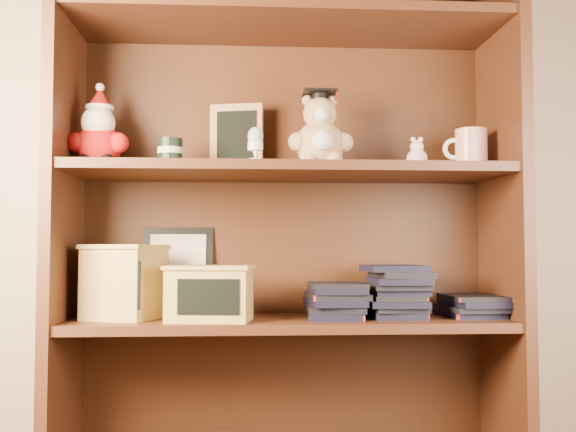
# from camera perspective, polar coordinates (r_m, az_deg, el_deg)

# --- Properties ---
(bookcase) EXTENTS (1.20, 0.35, 1.60)m
(bookcase) POSITION_cam_1_polar(r_m,az_deg,el_deg) (1.84, -0.18, -1.37)
(bookcase) COLOR #482514
(bookcase) RESTS_ON ground
(shelf_lower) EXTENTS (1.14, 0.33, 0.02)m
(shelf_lower) POSITION_cam_1_polar(r_m,az_deg,el_deg) (1.80, -0.00, -9.03)
(shelf_lower) COLOR #482514
(shelf_lower) RESTS_ON ground
(shelf_upper) EXTENTS (1.14, 0.33, 0.02)m
(shelf_upper) POSITION_cam_1_polar(r_m,az_deg,el_deg) (1.80, -0.00, 3.74)
(shelf_upper) COLOR #482514
(shelf_upper) RESTS_ON ground
(santa_plush) EXTENTS (0.16, 0.12, 0.23)m
(santa_plush) POSITION_cam_1_polar(r_m,az_deg,el_deg) (1.84, -15.73, 6.68)
(santa_plush) COLOR #A50F0F
(santa_plush) RESTS_ON shelf_upper
(teachers_tin) EXTENTS (0.07, 0.07, 0.07)m
(teachers_tin) POSITION_cam_1_polar(r_m,az_deg,el_deg) (1.81, -9.95, 5.34)
(teachers_tin) COLOR black
(teachers_tin) RESTS_ON shelf_upper
(chalkboard_plaque) EXTENTS (0.15, 0.10, 0.19)m
(chalkboard_plaque) POSITION_cam_1_polar(r_m,az_deg,el_deg) (1.93, -4.38, 6.49)
(chalkboard_plaque) COLOR #9E7547
(chalkboard_plaque) RESTS_ON shelf_upper
(egg_cup) EXTENTS (0.04, 0.04, 0.09)m
(egg_cup) POSITION_cam_1_polar(r_m,az_deg,el_deg) (1.73, -2.78, 6.13)
(egg_cup) COLOR white
(egg_cup) RESTS_ON shelf_upper
(grad_teddy_bear) EXTENTS (0.17, 0.15, 0.21)m
(grad_teddy_bear) POSITION_cam_1_polar(r_m,az_deg,el_deg) (1.81, 2.74, 6.66)
(grad_teddy_bear) COLOR tan
(grad_teddy_bear) RESTS_ON shelf_upper
(pink_figurine) EXTENTS (0.06, 0.06, 0.09)m
(pink_figurine) POSITION_cam_1_polar(r_m,az_deg,el_deg) (1.86, 10.86, 5.00)
(pink_figurine) COLOR beige
(pink_figurine) RESTS_ON shelf_upper
(teacher_mug) EXTENTS (0.12, 0.09, 0.11)m
(teacher_mug) POSITION_cam_1_polar(r_m,az_deg,el_deg) (1.91, 15.17, 5.48)
(teacher_mug) COLOR silver
(teacher_mug) RESTS_ON shelf_upper
(certificate_frame) EXTENTS (0.20, 0.05, 0.24)m
(certificate_frame) POSITION_cam_1_polar(r_m,az_deg,el_deg) (1.93, -9.30, -4.57)
(certificate_frame) COLOR black
(certificate_frame) RESTS_ON shelf_lower
(treats_box) EXTENTS (0.23, 0.23, 0.19)m
(treats_box) POSITION_cam_1_polar(r_m,az_deg,el_deg) (1.81, -13.66, -5.40)
(treats_box) COLOR tan
(treats_box) RESTS_ON shelf_lower
(pencils_box) EXTENTS (0.23, 0.18, 0.14)m
(pencils_box) POSITION_cam_1_polar(r_m,az_deg,el_deg) (1.72, -6.63, -6.47)
(pencils_box) COLOR tan
(pencils_box) RESTS_ON shelf_lower
(book_stack_left) EXTENTS (0.14, 0.20, 0.10)m
(book_stack_left) POSITION_cam_1_polar(r_m,az_deg,el_deg) (1.80, 3.86, -7.07)
(book_stack_left) COLOR black
(book_stack_left) RESTS_ON shelf_lower
(book_stack_mid) EXTENTS (0.14, 0.20, 0.14)m
(book_stack_mid) POSITION_cam_1_polar(r_m,az_deg,el_deg) (1.83, 9.19, -6.23)
(book_stack_mid) COLOR black
(book_stack_mid) RESTS_ON shelf_lower
(book_stack_right) EXTENTS (0.14, 0.20, 0.06)m
(book_stack_right) POSITION_cam_1_polar(r_m,az_deg,el_deg) (1.89, 15.42, -7.27)
(book_stack_right) COLOR black
(book_stack_right) RESTS_ON shelf_lower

